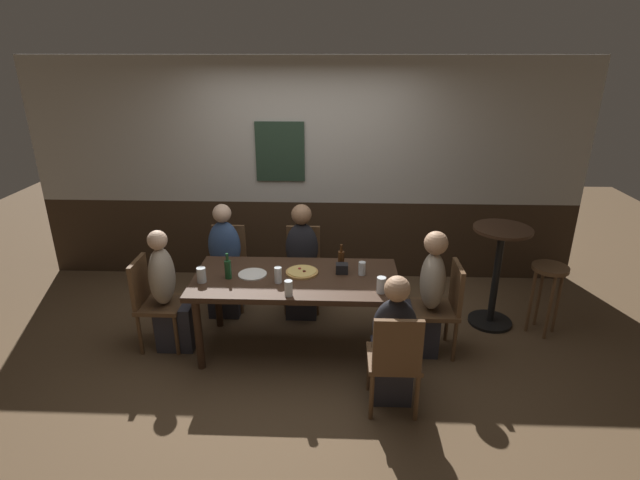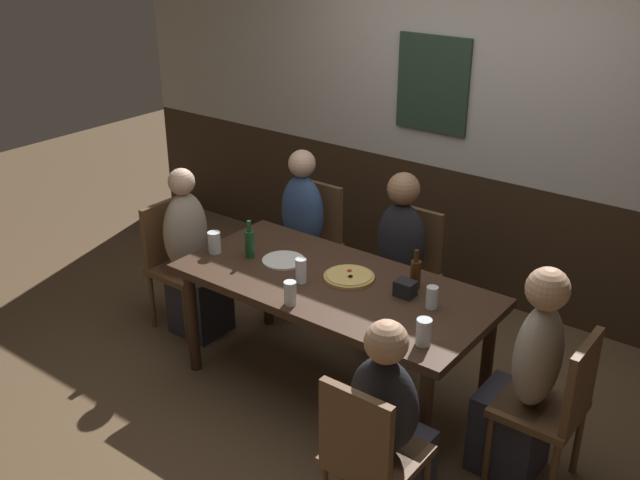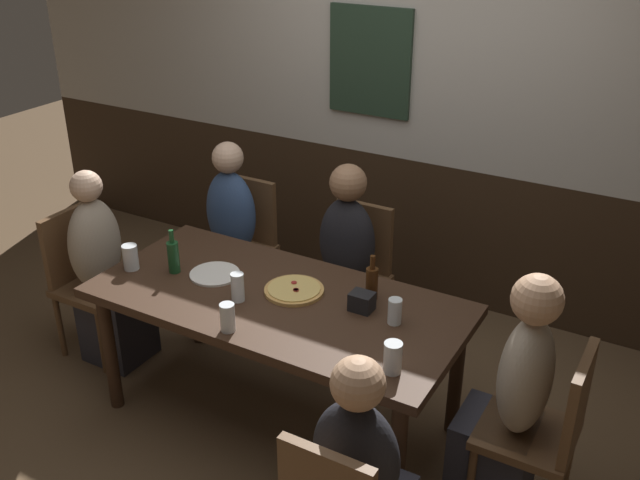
{
  "view_description": "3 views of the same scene",
  "coord_description": "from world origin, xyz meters",
  "px_view_note": "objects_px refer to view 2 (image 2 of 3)",
  "views": [
    {
      "loc": [
        0.37,
        -3.96,
        2.66
      ],
      "look_at": [
        0.22,
        -0.03,
        1.11
      ],
      "focal_mm": 27.42,
      "sensor_mm": 36.0,
      "label": 1
    },
    {
      "loc": [
        2.21,
        -3.04,
        2.71
      ],
      "look_at": [
        -0.17,
        0.1,
        0.92
      ],
      "focal_mm": 41.42,
      "sensor_mm": 36.0,
      "label": 2
    },
    {
      "loc": [
        1.69,
        -2.53,
        2.54
      ],
      "look_at": [
        0.21,
        0.06,
        1.08
      ],
      "focal_mm": 40.42,
      "sensor_mm": 36.0,
      "label": 3
    }
  ],
  "objects_px": {
    "dining_table": "(334,293)",
    "person_left_far": "(299,243)",
    "beer_bottle_green": "(250,243)",
    "pint_glass_stout": "(290,295)",
    "plate_white_large": "(283,260)",
    "tumbler_short": "(432,299)",
    "pint_glass_amber": "(301,271)",
    "person_mid_far": "(396,273)",
    "person_head_west": "(193,265)",
    "pizza": "(349,277)",
    "beer_bottle_brown": "(416,273)",
    "person_head_east": "(524,389)",
    "highball_clear": "(214,244)",
    "chair_head_east": "(555,403)",
    "chair_right_near": "(368,453)",
    "person_right_near": "(388,438)",
    "chair_left_far": "(313,237)",
    "chair_head_west": "(176,258)",
    "condiment_caddy": "(405,289)",
    "beer_glass_tall": "(424,334)",
    "chair_mid_far": "(408,267)"
  },
  "relations": [
    {
      "from": "dining_table",
      "to": "plate_white_large",
      "type": "height_order",
      "value": "plate_white_large"
    },
    {
      "from": "person_head_west",
      "to": "beer_bottle_brown",
      "type": "xyz_separation_m",
      "value": [
        1.59,
        0.22,
        0.34
      ]
    },
    {
      "from": "chair_head_west",
      "to": "pint_glass_amber",
      "type": "distance_m",
      "value": 1.24
    },
    {
      "from": "tumbler_short",
      "to": "pint_glass_amber",
      "type": "height_order",
      "value": "pint_glass_amber"
    },
    {
      "from": "dining_table",
      "to": "person_left_far",
      "type": "relative_size",
      "value": 1.56
    },
    {
      "from": "person_head_west",
      "to": "pint_glass_stout",
      "type": "xyz_separation_m",
      "value": [
        1.15,
        -0.36,
        0.31
      ]
    },
    {
      "from": "chair_right_near",
      "to": "person_right_near",
      "type": "xyz_separation_m",
      "value": [
        0.0,
        0.16,
        -0.03
      ]
    },
    {
      "from": "person_right_near",
      "to": "beer_bottle_green",
      "type": "xyz_separation_m",
      "value": [
        -1.42,
        0.64,
        0.36
      ]
    },
    {
      "from": "person_left_far",
      "to": "tumbler_short",
      "type": "height_order",
      "value": "person_left_far"
    },
    {
      "from": "chair_left_far",
      "to": "condiment_caddy",
      "type": "xyz_separation_m",
      "value": [
        1.23,
        -0.75,
        0.29
      ]
    },
    {
      "from": "person_mid_far",
      "to": "pint_glass_amber",
      "type": "relative_size",
      "value": 8.2
    },
    {
      "from": "chair_right_near",
      "to": "beer_glass_tall",
      "type": "relative_size",
      "value": 6.35
    },
    {
      "from": "person_head_east",
      "to": "person_left_far",
      "type": "bearing_deg",
      "value": 160.89
    },
    {
      "from": "chair_head_west",
      "to": "person_head_east",
      "type": "height_order",
      "value": "person_head_east"
    },
    {
      "from": "person_head_west",
      "to": "beer_bottle_brown",
      "type": "relative_size",
      "value": 5.04
    },
    {
      "from": "person_left_far",
      "to": "person_head_east",
      "type": "xyz_separation_m",
      "value": [
        2.0,
        -0.69,
        0.01
      ]
    },
    {
      "from": "dining_table",
      "to": "person_left_far",
      "type": "xyz_separation_m",
      "value": [
        -0.81,
        0.69,
        -0.16
      ]
    },
    {
      "from": "beer_bottle_brown",
      "to": "person_head_east",
      "type": "bearing_deg",
      "value": -15.83
    },
    {
      "from": "pint_glass_amber",
      "to": "beer_bottle_brown",
      "type": "xyz_separation_m",
      "value": [
        0.55,
        0.34,
        0.02
      ]
    },
    {
      "from": "dining_table",
      "to": "beer_bottle_green",
      "type": "xyz_separation_m",
      "value": [
        -0.6,
        -0.05,
        0.17
      ]
    },
    {
      "from": "chair_mid_far",
      "to": "tumbler_short",
      "type": "relative_size",
      "value": 7.09
    },
    {
      "from": "highball_clear",
      "to": "pint_glass_stout",
      "type": "relative_size",
      "value": 1.0
    },
    {
      "from": "chair_head_west",
      "to": "plate_white_large",
      "type": "bearing_deg",
      "value": 1.64
    },
    {
      "from": "condiment_caddy",
      "to": "beer_glass_tall",
      "type": "bearing_deg",
      "value": -48.47
    },
    {
      "from": "beer_bottle_brown",
      "to": "chair_head_east",
      "type": "bearing_deg",
      "value": -13.22
    },
    {
      "from": "person_mid_far",
      "to": "pint_glass_amber",
      "type": "xyz_separation_m",
      "value": [
        -0.15,
        -0.81,
        0.3
      ]
    },
    {
      "from": "chair_head_east",
      "to": "pint_glass_amber",
      "type": "relative_size",
      "value": 6.06
    },
    {
      "from": "chair_head_west",
      "to": "pint_glass_stout",
      "type": "relative_size",
      "value": 6.49
    },
    {
      "from": "pint_glass_amber",
      "to": "highball_clear",
      "type": "bearing_deg",
      "value": -178.76
    },
    {
      "from": "beer_glass_tall",
      "to": "person_head_east",
      "type": "bearing_deg",
      "value": 31.74
    },
    {
      "from": "beer_bottle_green",
      "to": "tumbler_short",
      "type": "bearing_deg",
      "value": 5.71
    },
    {
      "from": "tumbler_short",
      "to": "beer_bottle_green",
      "type": "bearing_deg",
      "value": -174.29
    },
    {
      "from": "chair_left_far",
      "to": "plate_white_large",
      "type": "height_order",
      "value": "chair_left_far"
    },
    {
      "from": "pizza",
      "to": "condiment_caddy",
      "type": "relative_size",
      "value": 2.7
    },
    {
      "from": "person_head_west",
      "to": "pizza",
      "type": "relative_size",
      "value": 3.93
    },
    {
      "from": "pint_glass_stout",
      "to": "beer_bottle_green",
      "type": "bearing_deg",
      "value": 151.54
    },
    {
      "from": "pint_glass_amber",
      "to": "pint_glass_stout",
      "type": "height_order",
      "value": "pint_glass_amber"
    },
    {
      "from": "person_right_near",
      "to": "beer_glass_tall",
      "type": "bearing_deg",
      "value": 99.79
    },
    {
      "from": "dining_table",
      "to": "chair_head_west",
      "type": "bearing_deg",
      "value": 180.0
    },
    {
      "from": "chair_left_far",
      "to": "pint_glass_stout",
      "type": "relative_size",
      "value": 6.49
    },
    {
      "from": "chair_right_near",
      "to": "person_right_near",
      "type": "bearing_deg",
      "value": 90.0
    },
    {
      "from": "beer_glass_tall",
      "to": "tumbler_short",
      "type": "xyz_separation_m",
      "value": [
        -0.15,
        0.34,
        -0.01
      ]
    },
    {
      "from": "chair_head_east",
      "to": "beer_bottle_green",
      "type": "bearing_deg",
      "value": -178.59
    },
    {
      "from": "chair_head_west",
      "to": "condiment_caddy",
      "type": "bearing_deg",
      "value": 3.24
    },
    {
      "from": "pint_glass_amber",
      "to": "pint_glass_stout",
      "type": "relative_size",
      "value": 1.07
    },
    {
      "from": "chair_head_east",
      "to": "tumbler_short",
      "type": "height_order",
      "value": "chair_head_east"
    },
    {
      "from": "chair_left_far",
      "to": "chair_right_near",
      "type": "distance_m",
      "value": 2.36
    },
    {
      "from": "chair_head_west",
      "to": "pint_glass_amber",
      "type": "relative_size",
      "value": 6.06
    },
    {
      "from": "chair_left_far",
      "to": "person_left_far",
      "type": "xyz_separation_m",
      "value": [
        -0.0,
        -0.16,
        0.0
      ]
    },
    {
      "from": "highball_clear",
      "to": "person_head_east",
      "type": "bearing_deg",
      "value": 3.82
    }
  ]
}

